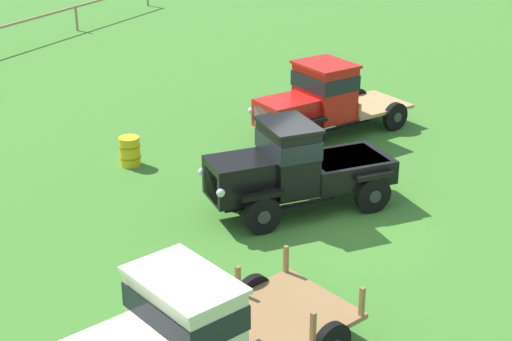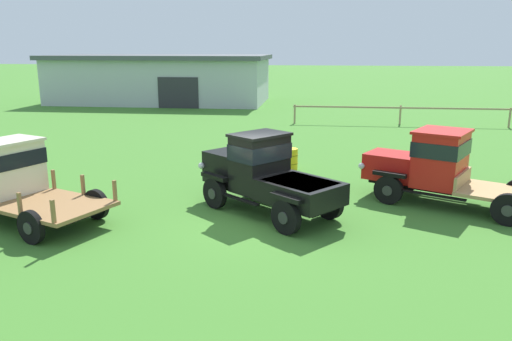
# 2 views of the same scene
# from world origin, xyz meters

# --- Properties ---
(ground_plane) EXTENTS (240.00, 240.00, 0.00)m
(ground_plane) POSITION_xyz_m (0.00, 0.00, 0.00)
(ground_plane) COLOR #3D7528
(farm_shed) EXTENTS (18.30, 9.40, 4.01)m
(farm_shed) POSITION_xyz_m (-11.87, 29.34, 2.02)
(farm_shed) COLOR #B2B7BC
(farm_shed) RESTS_ON ground
(paddock_fence) EXTENTS (19.35, 0.60, 1.19)m
(paddock_fence) POSITION_xyz_m (9.78, 18.25, 0.92)
(paddock_fence) COLOR #997F60
(paddock_fence) RESTS_ON ground
(vintage_truck_foreground_near) EXTENTS (5.85, 3.85, 2.18)m
(vintage_truck_foreground_near) POSITION_xyz_m (-7.10, -0.49, 1.13)
(vintage_truck_foreground_near) COLOR black
(vintage_truck_foreground_near) RESTS_ON ground
(vintage_truck_second_in_line) EXTENTS (4.54, 4.15, 2.29)m
(vintage_truck_second_in_line) POSITION_xyz_m (0.16, 0.79, 1.13)
(vintage_truck_second_in_line) COLOR black
(vintage_truck_second_in_line) RESTS_ON ground
(vintage_truck_midrow_center) EXTENTS (5.39, 3.95, 2.27)m
(vintage_truck_midrow_center) POSITION_xyz_m (5.20, 2.28, 1.18)
(vintage_truck_midrow_center) COLOR black
(vintage_truck_midrow_center) RESTS_ON ground
(oil_drum_beside_row) EXTENTS (0.60, 0.60, 0.83)m
(oil_drum_beside_row) POSITION_xyz_m (0.62, 6.05, 0.41)
(oil_drum_beside_row) COLOR gold
(oil_drum_beside_row) RESTS_ON ground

